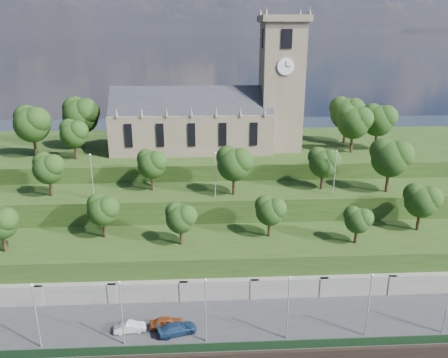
{
  "coord_description": "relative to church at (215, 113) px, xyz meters",
  "views": [
    {
      "loc": [
        -2.17,
        -42.18,
        38.31
      ],
      "look_at": [
        1.68,
        30.0,
        13.79
      ],
      "focal_mm": 35.0,
      "sensor_mm": 36.0,
      "label": 1
    }
  ],
  "objects": [
    {
      "name": "lamp_posts_promenade",
      "position": [
        -2.79,
        -43.48,
        -15.48
      ],
      "size": [
        60.36,
        0.36,
        8.83
      ],
      "color": "#B2B2B7",
      "rests_on": "promenade"
    },
    {
      "name": "retaining_wall",
      "position": [
        -0.79,
        -34.01,
        -20.02
      ],
      "size": [
        160.0,
        2.1,
        5.0
      ],
      "color": "slate",
      "rests_on": "ground"
    },
    {
      "name": "embankment_lower",
      "position": [
        -0.79,
        -27.98,
        -18.52
      ],
      "size": [
        160.0,
        12.0,
        8.0
      ],
      "primitive_type": "cube",
      "color": "#203812",
      "rests_on": "ground"
    },
    {
      "name": "trees_lower",
      "position": [
        0.48,
        -27.74,
        -9.81
      ],
      "size": [
        68.64,
        8.99,
        7.71
      ],
      "color": "black",
      "rests_on": "embankment_lower"
    },
    {
      "name": "car_middle",
      "position": [
        -12.43,
        -41.14,
        -19.86
      ],
      "size": [
        4.13,
        1.79,
        1.32
      ],
      "primitive_type": "imported",
      "rotation": [
        0.0,
        0.0,
        1.67
      ],
      "color": "#A5A6AA",
      "rests_on": "promenade"
    },
    {
      "name": "fence",
      "position": [
        -0.79,
        -45.38,
        -19.92
      ],
      "size": [
        160.0,
        0.1,
        1.2
      ],
      "primitive_type": "cube",
      "color": "black",
      "rests_on": "promenade"
    },
    {
      "name": "church",
      "position": [
        0.0,
        0.0,
        0.0
      ],
      "size": [
        38.6,
        12.35,
        27.6
      ],
      "color": "#6C5E4B",
      "rests_on": "hilltop"
    },
    {
      "name": "car_right",
      "position": [
        -6.45,
        -41.85,
        -19.79
      ],
      "size": [
        5.39,
        3.43,
        1.45
      ],
      "primitive_type": "imported",
      "rotation": [
        0.0,
        0.0,
        1.87
      ],
      "color": "#162C4E",
      "rests_on": "promenade"
    },
    {
      "name": "lamp_posts_upper",
      "position": [
        -0.79,
        -19.98,
        -6.01
      ],
      "size": [
        40.36,
        0.36,
        7.81
      ],
      "color": "#B2B2B7",
      "rests_on": "embankment_upper"
    },
    {
      "name": "promenade",
      "position": [
        -0.79,
        -39.98,
        -21.52
      ],
      "size": [
        160.0,
        12.0,
        2.0
      ],
      "primitive_type": "cube",
      "color": "#2D2D30",
      "rests_on": "ground"
    },
    {
      "name": "trees_hilltop",
      "position": [
        -0.24,
        -0.97,
        -0.83
      ],
      "size": [
        75.58,
        15.94,
        10.75
      ],
      "color": "black",
      "rests_on": "hilltop"
    },
    {
      "name": "trees_upper",
      "position": [
        6.2,
        -18.07,
        -4.93
      ],
      "size": [
        63.35,
        8.56,
        9.34
      ],
      "color": "black",
      "rests_on": "embankment_upper"
    },
    {
      "name": "car_left",
      "position": [
        -7.8,
        -40.61,
        -19.78
      ],
      "size": [
        4.53,
        2.29,
        1.48
      ],
      "primitive_type": "imported",
      "rotation": [
        0.0,
        0.0,
        1.7
      ],
      "color": "maroon",
      "rests_on": "promenade"
    },
    {
      "name": "embankment_upper",
      "position": [
        -0.79,
        -16.98,
        -16.52
      ],
      "size": [
        160.0,
        10.0,
        12.0
      ],
      "primitive_type": "cube",
      "color": "#203812",
      "rests_on": "ground"
    },
    {
      "name": "hilltop",
      "position": [
        -0.79,
        4.02,
        -15.02
      ],
      "size": [
        160.0,
        32.0,
        15.0
      ],
      "primitive_type": "cube",
      "color": "#203812",
      "rests_on": "ground"
    }
  ]
}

